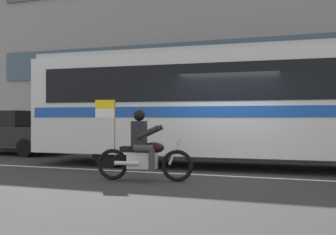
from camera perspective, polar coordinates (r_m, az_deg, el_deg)
The scene contains 7 objects.
ground_plane at distance 10.68m, azimuth 8.19°, elevation -7.45°, with size 60.00×60.00×0.00m, color #2B2B2D.
sidewalk_curb at distance 15.67m, azimuth 11.99°, elevation -4.79°, with size 28.00×3.80×0.15m, color gray.
lane_center_stripe at distance 10.10m, azimuth 7.49°, elevation -7.85°, with size 26.60×0.14×0.01m, color silver.
office_building_facade at distance 18.39m, azimuth 13.00°, elevation 13.46°, with size 28.00×0.89×11.32m.
transit_bus at distance 11.67m, azimuth 12.57°, elevation 2.46°, with size 12.94×3.07×3.22m.
motorcycle_with_rider at distance 9.20m, azimuth -3.37°, elevation -4.47°, with size 2.17×0.73×1.78m.
parked_sedan_curbside at distance 17.15m, azimuth -21.03°, elevation -1.79°, with size 4.76×1.91×1.64m.
Camera 1 is at (2.15, -10.37, 1.38)m, focal length 44.85 mm.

